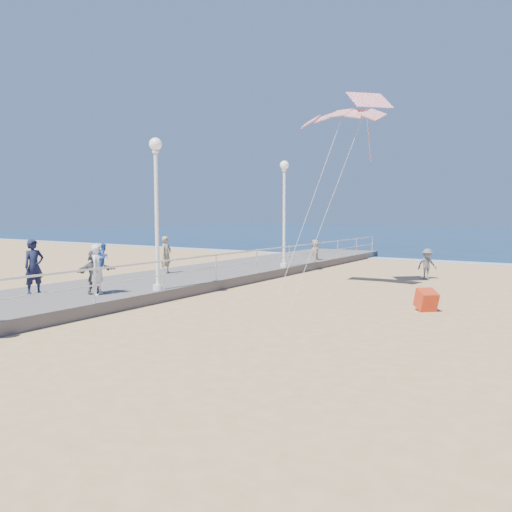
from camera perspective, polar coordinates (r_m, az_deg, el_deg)
The scene contains 16 objects.
ground at distance 14.96m, azimuth 3.91°, elevation -7.12°, with size 160.00×160.00×0.00m, color tan.
surf_line at distance 34.19m, azimuth 20.82°, elevation -0.58°, with size 160.00×1.20×0.04m, color white.
boardwalk at distance 19.62m, azimuth -15.66°, elevation -3.81°, with size 5.00×44.00×0.40m, color slate.
railing at distance 17.74m, azimuth -10.49°, elevation -1.21°, with size 0.05×42.00×0.55m.
lamp_post_mid at distance 17.85m, azimuth -11.31°, elevation 6.57°, with size 0.44×0.44×5.32m.
lamp_post_far at distance 25.10m, azimuth 3.24°, elevation 6.15°, with size 0.44×0.44×5.32m.
woman_holding_toddler at distance 17.39m, azimuth -17.63°, elevation -1.51°, with size 0.61×0.40×1.68m, color white.
toddler_held at distance 17.33m, azimuth -16.97°, elevation -0.05°, with size 0.42×0.33×0.87m, color #315CB8.
spectator_0 at distance 18.34m, azimuth -24.04°, elevation -1.12°, with size 0.67×0.44×1.85m, color #171A33.
spectator_5 at distance 17.70m, azimuth -17.94°, elevation -1.70°, with size 1.39×0.44×1.50m, color #525256.
spectator_6 at distance 22.84m, azimuth -10.22°, elevation 0.13°, with size 0.61×0.40×1.68m, color gray.
beach_walker_a at distance 24.87m, azimuth 18.97°, elevation -0.87°, with size 0.94×0.54×1.45m, color slate.
beach_walker_c at distance 29.02m, azimuth 6.77°, elevation 0.30°, with size 0.78×0.51×1.60m, color #83715B.
box_kite at distance 16.82m, azimuth 18.87°, elevation -4.99°, with size 0.55×0.55×0.60m, color red.
kite_parafoil at distance 20.48m, azimuth 9.68°, elevation 15.81°, with size 3.41×0.90×0.30m, color red, non-canonical shape.
kite_diamond_redwhite at distance 21.23m, azimuth 12.81°, elevation 17.00°, with size 1.52×1.52×0.02m, color red.
Camera 1 is at (7.08, -12.80, 3.12)m, focal length 35.00 mm.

